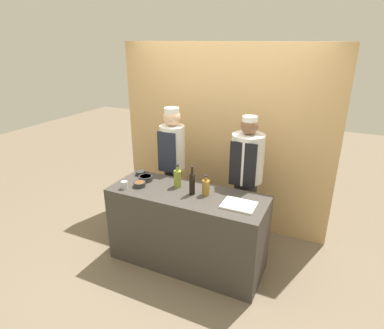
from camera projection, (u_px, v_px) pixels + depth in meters
name	position (u px, v px, depth m)	size (l,w,h in m)	color
ground_plane	(187.00, 261.00, 3.75)	(14.00, 14.00, 0.00)	#756651
cabinet_wall	(224.00, 138.00, 4.25)	(2.85, 0.18, 2.40)	tan
counter	(187.00, 229.00, 3.59)	(1.72, 0.64, 0.89)	#3D3833
sauce_bowl_red	(146.00, 178.00, 3.72)	(0.16, 0.16, 0.05)	#2D2D2D
sauce_bowl_brown	(140.00, 184.00, 3.56)	(0.13, 0.13, 0.05)	#2D2D2D
sauce_bowl_green	(141.00, 173.00, 3.88)	(0.12, 0.12, 0.05)	#2D2D2D
cutting_board	(239.00, 205.00, 3.15)	(0.33, 0.25, 0.02)	white
bottle_vinegar	(206.00, 187.00, 3.35)	(0.08, 0.08, 0.23)	olive
bottle_soy	(192.00, 183.00, 3.36)	(0.06, 0.06, 0.32)	black
bottle_oil	(178.00, 178.00, 3.54)	(0.09, 0.09, 0.26)	olive
cup_steel	(124.00, 185.00, 3.51)	(0.07, 0.07, 0.09)	#B7B7BC
chef_left	(173.00, 166.00, 4.09)	(0.31, 0.31, 1.66)	#28282D
chef_right	(246.00, 181.00, 3.72)	(0.37, 0.37, 1.65)	#28282D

